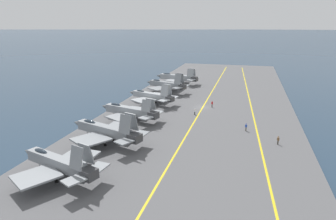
{
  "coord_description": "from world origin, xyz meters",
  "views": [
    {
      "loc": [
        -78.91,
        -11.51,
        22.82
      ],
      "look_at": [
        -13.39,
        6.29,
        2.9
      ],
      "focal_mm": 32.0,
      "sensor_mm": 36.0,
      "label": 1
    }
  ],
  "objects_px": {
    "parked_jet_third": "(129,111)",
    "parked_jet_fourth": "(151,96)",
    "parked_jet_sixth": "(177,77)",
    "crew_red_vest": "(212,104)",
    "parked_jet_second": "(106,130)",
    "crew_white_vest": "(195,111)",
    "crew_brown_vest": "(278,140)",
    "parked_jet_fifth": "(166,85)",
    "parked_jet_nearest": "(58,163)",
    "crew_blue_vest": "(246,127)"
  },
  "relations": [
    {
      "from": "crew_white_vest",
      "to": "crew_blue_vest",
      "type": "xyz_separation_m",
      "value": [
        -8.6,
        -12.7,
        0.03
      ]
    },
    {
      "from": "parked_jet_fifth",
      "to": "parked_jet_nearest",
      "type": "bearing_deg",
      "value": 179.95
    },
    {
      "from": "parked_jet_fifth",
      "to": "crew_brown_vest",
      "type": "distance_m",
      "value": 49.26
    },
    {
      "from": "parked_jet_nearest",
      "to": "parked_jet_fifth",
      "type": "distance_m",
      "value": 59.16
    },
    {
      "from": "parked_jet_third",
      "to": "crew_red_vest",
      "type": "xyz_separation_m",
      "value": [
        16.32,
        -17.67,
        -1.28
      ]
    },
    {
      "from": "parked_jet_fourth",
      "to": "crew_red_vest",
      "type": "distance_m",
      "value": 17.24
    },
    {
      "from": "crew_white_vest",
      "to": "crew_blue_vest",
      "type": "height_order",
      "value": "crew_blue_vest"
    },
    {
      "from": "parked_jet_nearest",
      "to": "parked_jet_fourth",
      "type": "relative_size",
      "value": 1.01
    },
    {
      "from": "crew_red_vest",
      "to": "parked_jet_second",
      "type": "bearing_deg",
      "value": 151.78
    },
    {
      "from": "parked_jet_nearest",
      "to": "crew_blue_vest",
      "type": "height_order",
      "value": "parked_jet_nearest"
    },
    {
      "from": "parked_jet_second",
      "to": "crew_red_vest",
      "type": "xyz_separation_m",
      "value": [
        30.76,
        -16.51,
        -1.64
      ]
    },
    {
      "from": "parked_jet_second",
      "to": "parked_jet_sixth",
      "type": "xyz_separation_m",
      "value": [
        59.86,
        0.48,
        -0.15
      ]
    },
    {
      "from": "parked_jet_sixth",
      "to": "crew_red_vest",
      "type": "distance_m",
      "value": 33.73
    },
    {
      "from": "parked_jet_fifth",
      "to": "crew_brown_vest",
      "type": "bearing_deg",
      "value": -138.7
    },
    {
      "from": "parked_jet_third",
      "to": "parked_jet_fourth",
      "type": "height_order",
      "value": "parked_jet_fourth"
    },
    {
      "from": "parked_jet_nearest",
      "to": "crew_brown_vest",
      "type": "xyz_separation_m",
      "value": [
        22.17,
        -32.54,
        -1.61
      ]
    },
    {
      "from": "parked_jet_fourth",
      "to": "parked_jet_sixth",
      "type": "xyz_separation_m",
      "value": [
        30.13,
        -0.16,
        0.08
      ]
    },
    {
      "from": "parked_jet_nearest",
      "to": "parked_jet_second",
      "type": "height_order",
      "value": "parked_jet_second"
    },
    {
      "from": "parked_jet_sixth",
      "to": "crew_blue_vest",
      "type": "distance_m",
      "value": 52.86
    },
    {
      "from": "crew_red_vest",
      "to": "parked_jet_third",
      "type": "bearing_deg",
      "value": 132.74
    },
    {
      "from": "parked_jet_third",
      "to": "parked_jet_fourth",
      "type": "bearing_deg",
      "value": -1.92
    },
    {
      "from": "parked_jet_nearest",
      "to": "crew_red_vest",
      "type": "distance_m",
      "value": 48.12
    },
    {
      "from": "parked_jet_third",
      "to": "parked_jet_sixth",
      "type": "bearing_deg",
      "value": -0.85
    },
    {
      "from": "parked_jet_second",
      "to": "crew_white_vest",
      "type": "xyz_separation_m",
      "value": [
        22.67,
        -13.17,
        -1.74
      ]
    },
    {
      "from": "parked_jet_nearest",
      "to": "crew_brown_vest",
      "type": "distance_m",
      "value": 39.41
    },
    {
      "from": "parked_jet_fourth",
      "to": "parked_jet_sixth",
      "type": "height_order",
      "value": "parked_jet_fourth"
    },
    {
      "from": "parked_jet_fourth",
      "to": "parked_jet_fifth",
      "type": "relative_size",
      "value": 1.0
    },
    {
      "from": "parked_jet_fifth",
      "to": "crew_red_vest",
      "type": "bearing_deg",
      "value": -129.77
    },
    {
      "from": "crew_white_vest",
      "to": "parked_jet_second",
      "type": "bearing_deg",
      "value": 149.84
    },
    {
      "from": "parked_jet_nearest",
      "to": "parked_jet_fourth",
      "type": "xyz_separation_m",
      "value": [
        43.9,
        0.02,
        -0.13
      ]
    },
    {
      "from": "parked_jet_third",
      "to": "crew_white_vest",
      "type": "xyz_separation_m",
      "value": [
        8.23,
        -14.33,
        -1.37
      ]
    },
    {
      "from": "parked_jet_second",
      "to": "parked_jet_third",
      "type": "height_order",
      "value": "parked_jet_second"
    },
    {
      "from": "parked_jet_fourth",
      "to": "crew_white_vest",
      "type": "relative_size",
      "value": 9.44
    },
    {
      "from": "crew_white_vest",
      "to": "parked_jet_fifth",
      "type": "bearing_deg",
      "value": 31.64
    },
    {
      "from": "parked_jet_nearest",
      "to": "parked_jet_third",
      "type": "height_order",
      "value": "parked_jet_nearest"
    },
    {
      "from": "parked_jet_nearest",
      "to": "crew_white_vest",
      "type": "height_order",
      "value": "parked_jet_nearest"
    },
    {
      "from": "parked_jet_sixth",
      "to": "crew_white_vest",
      "type": "distance_m",
      "value": 39.65
    },
    {
      "from": "crew_brown_vest",
      "to": "crew_red_vest",
      "type": "bearing_deg",
      "value": 34.09
    },
    {
      "from": "parked_jet_sixth",
      "to": "parked_jet_third",
      "type": "bearing_deg",
      "value": 179.15
    },
    {
      "from": "crew_white_vest",
      "to": "parked_jet_nearest",
      "type": "bearing_deg",
      "value": 159.48
    },
    {
      "from": "parked_jet_third",
      "to": "parked_jet_fourth",
      "type": "xyz_separation_m",
      "value": [
        15.29,
        -0.51,
        0.13
      ]
    },
    {
      "from": "crew_white_vest",
      "to": "crew_red_vest",
      "type": "xyz_separation_m",
      "value": [
        8.09,
        -3.34,
        0.09
      ]
    },
    {
      "from": "crew_brown_vest",
      "to": "parked_jet_fourth",
      "type": "bearing_deg",
      "value": 56.28
    },
    {
      "from": "parked_jet_second",
      "to": "crew_white_vest",
      "type": "relative_size",
      "value": 10.39
    },
    {
      "from": "parked_jet_fourth",
      "to": "crew_red_vest",
      "type": "height_order",
      "value": "parked_jet_fourth"
    },
    {
      "from": "parked_jet_fourth",
      "to": "parked_jet_sixth",
      "type": "distance_m",
      "value": 30.13
    },
    {
      "from": "crew_brown_vest",
      "to": "parked_jet_third",
      "type": "bearing_deg",
      "value": 78.98
    },
    {
      "from": "parked_jet_nearest",
      "to": "parked_jet_third",
      "type": "distance_m",
      "value": 28.62
    },
    {
      "from": "parked_jet_fourth",
      "to": "crew_brown_vest",
      "type": "distance_m",
      "value": 39.18
    },
    {
      "from": "parked_jet_nearest",
      "to": "parked_jet_second",
      "type": "distance_m",
      "value": 14.19
    }
  ]
}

